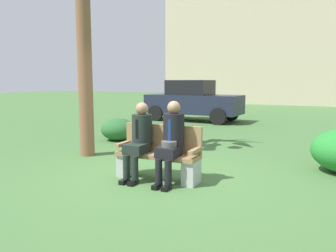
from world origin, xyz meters
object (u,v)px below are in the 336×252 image
object	(u,v)px
shrub_mid_lawn	(118,129)
building_backdrop	(274,26)
seated_man_right	(171,138)
park_bench	(159,155)
seated_man_left	(139,137)
parked_car_near	(193,101)

from	to	relation	value
shrub_mid_lawn	building_backdrop	distance (m)	21.15
seated_man_right	park_bench	bearing A→B (deg)	156.45
shrub_mid_lawn	seated_man_left	bearing A→B (deg)	-50.67
park_bench	shrub_mid_lawn	bearing A→B (deg)	133.96
shrub_mid_lawn	building_backdrop	size ratio (longest dim) A/B	0.06
park_bench	parked_car_near	distance (m)	8.37
park_bench	parked_car_near	world-z (taller)	parked_car_near
park_bench	building_backdrop	xyz separation A→B (m)	(-1.49, 23.10, 5.61)
seated_man_left	shrub_mid_lawn	distance (m)	3.76
park_bench	shrub_mid_lawn	xyz separation A→B (m)	(-2.67, 2.77, -0.09)
park_bench	building_backdrop	distance (m)	23.82
seated_man_right	building_backdrop	distance (m)	23.89
seated_man_left	parked_car_near	bearing A→B (deg)	105.06
seated_man_right	building_backdrop	xyz separation A→B (m)	(-1.78, 23.23, 5.28)
seated_man_right	parked_car_near	xyz separation A→B (m)	(-2.76, 8.10, 0.11)
seated_man_left	shrub_mid_lawn	world-z (taller)	seated_man_left
seated_man_left	shrub_mid_lawn	size ratio (longest dim) A/B	1.30
seated_man_left	seated_man_right	world-z (taller)	seated_man_right
park_bench	shrub_mid_lawn	world-z (taller)	park_bench
parked_car_near	building_backdrop	bearing A→B (deg)	86.26
shrub_mid_lawn	park_bench	bearing A→B (deg)	-46.04
seated_man_left	seated_man_right	distance (m)	0.58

